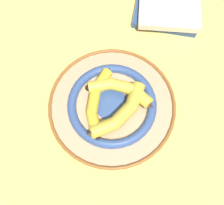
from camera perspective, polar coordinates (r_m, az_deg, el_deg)
name	(u,v)px	position (r m, az deg, el deg)	size (l,w,h in m)	color
ground_plane	(122,110)	(0.76, 2.24, -1.64)	(2.80, 2.80, 0.00)	#E5CC6B
decorative_bowl	(112,105)	(0.74, 0.00, -0.63)	(0.36, 0.36, 0.04)	tan
banana_a	(97,100)	(0.71, -3.37, 0.45)	(0.16, 0.16, 0.03)	yellow
banana_b	(120,113)	(0.69, 1.83, -2.39)	(0.21, 0.09, 0.04)	gold
banana_c	(122,90)	(0.72, 2.19, 2.82)	(0.14, 0.17, 0.03)	yellow
book_stack	(167,13)	(0.91, 11.91, 18.60)	(0.25, 0.24, 0.05)	#2D4C84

